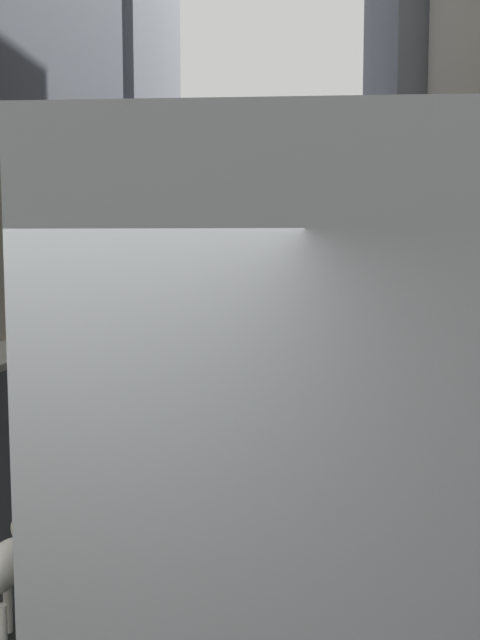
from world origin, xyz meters
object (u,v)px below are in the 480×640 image
object	(u,v)px
transit_bus	(290,301)
car_red_coupe	(213,281)
car_white_van	(317,278)
car_blue_hatchback	(343,304)
car_grey_wagon	(289,283)
dalmatian_dog	(8,564)

from	to	relation	value
transit_bus	car_red_coupe	bearing A→B (deg)	98.03
car_white_van	car_red_coupe	distance (m)	6.98
car_blue_hatchback	car_red_coupe	size ratio (longest dim) A/B	1.00
car_grey_wagon	car_white_van	bearing A→B (deg)	76.68
car_red_coupe	transit_bus	bearing A→B (deg)	-81.97
car_blue_hatchback	dalmatian_dog	xyz separation A→B (m)	(-3.30, -17.14, -0.31)
car_grey_wagon	dalmatian_dog	xyz separation A→B (m)	(-1.70, -30.55, -0.31)
transit_bus	car_white_van	distance (m)	32.56
car_red_coupe	dalmatian_dog	world-z (taller)	car_red_coupe
car_red_coupe	car_grey_wagon	size ratio (longest dim) A/B	0.91
transit_bus	car_red_coupe	size ratio (longest dim) A/B	2.85
car_white_van	car_red_coupe	world-z (taller)	same
car_white_van	car_grey_wagon	distance (m)	6.95
car_red_coupe	car_grey_wagon	bearing A→B (deg)	-32.87
car_white_van	car_grey_wagon	xyz separation A→B (m)	(-1.60, -6.76, 0.00)
transit_bus	car_white_van	world-z (taller)	transit_bus
car_blue_hatchback	car_grey_wagon	xyz separation A→B (m)	(-1.60, 13.41, 0.00)
car_red_coupe	dalmatian_dog	bearing A→B (deg)	-86.03
transit_bus	car_red_coupe	world-z (taller)	transit_bus
transit_bus	car_grey_wagon	size ratio (longest dim) A/B	2.59
car_white_van	car_red_coupe	size ratio (longest dim) A/B	1.07
transit_bus	car_blue_hatchback	distance (m)	12.49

